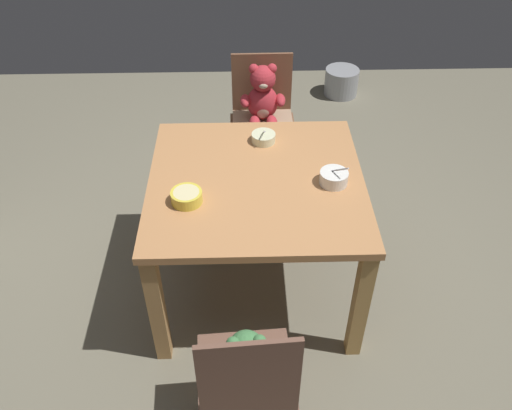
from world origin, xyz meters
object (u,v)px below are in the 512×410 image
teddy_chair_far_center (263,110)px  metal_pail (341,82)px  porridge_bowl_white_near_right (334,177)px  dining_table (256,197)px  porridge_bowl_cream_far_center (263,137)px  teddy_chair_near_front (247,376)px  porridge_bowl_yellow_near_left (187,197)px

teddy_chair_far_center → metal_pail: (0.73, 1.23, -0.46)m
porridge_bowl_white_near_right → dining_table: bearing=174.0°
teddy_chair_far_center → metal_pail: bearing=148.5°
teddy_chair_far_center → porridge_bowl_cream_far_center: 0.63m
porridge_bowl_white_near_right → porridge_bowl_cream_far_center: porridge_bowl_white_near_right is taller
teddy_chair_far_center → teddy_chair_near_front: size_ratio=0.94×
porridge_bowl_white_near_right → porridge_bowl_cream_far_center: (-0.32, 0.36, -0.01)m
teddy_chair_near_front → porridge_bowl_cream_far_center: teddy_chair_near_front is taller
porridge_bowl_white_near_right → porridge_bowl_cream_far_center: 0.48m
dining_table → porridge_bowl_white_near_right: (0.37, -0.04, 0.14)m
porridge_bowl_cream_far_center → metal_pail: porridge_bowl_cream_far_center is taller
metal_pail → teddy_chair_far_center: bearing=-120.9°
porridge_bowl_white_near_right → metal_pail: 2.32m
metal_pail → dining_table: bearing=-110.4°
teddy_chair_far_center → porridge_bowl_yellow_near_left: bearing=-20.3°
dining_table → metal_pail: bearing=69.6°
teddy_chair_far_center → porridge_bowl_white_near_right: size_ratio=6.58×
teddy_chair_far_center → porridge_bowl_white_near_right: 1.03m
metal_pail → porridge_bowl_yellow_near_left: bearing=-115.9°
teddy_chair_near_front → porridge_bowl_white_near_right: 1.02m
teddy_chair_near_front → porridge_bowl_yellow_near_left: size_ratio=6.53×
teddy_chair_far_center → porridge_bowl_yellow_near_left: size_ratio=6.15×
dining_table → porridge_bowl_yellow_near_left: (-0.32, -0.16, 0.14)m
porridge_bowl_white_near_right → teddy_chair_near_front: bearing=-115.4°
dining_table → porridge_bowl_cream_far_center: porridge_bowl_cream_far_center is taller
teddy_chair_near_front → porridge_bowl_yellow_near_left: 0.85m
dining_table → porridge_bowl_yellow_near_left: bearing=-154.0°
teddy_chair_near_front → porridge_bowl_white_near_right: teddy_chair_near_front is taller
porridge_bowl_yellow_near_left → metal_pail: bearing=64.1°
porridge_bowl_white_near_right → porridge_bowl_cream_far_center: size_ratio=1.00×
dining_table → porridge_bowl_white_near_right: porridge_bowl_white_near_right is taller
dining_table → teddy_chair_far_center: teddy_chair_far_center is taller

